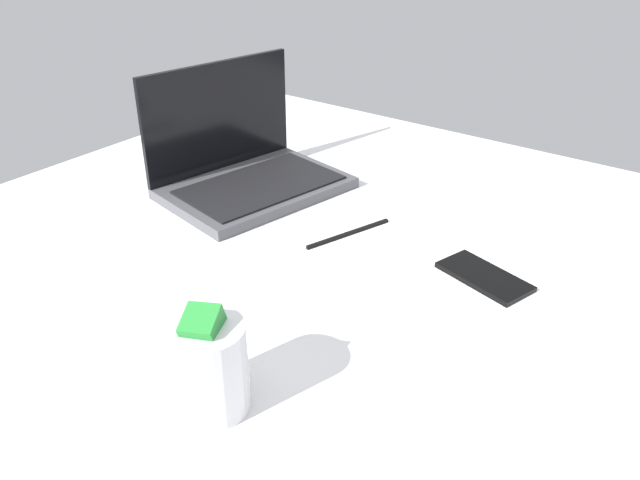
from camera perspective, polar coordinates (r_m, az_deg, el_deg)
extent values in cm
cube|color=white|center=(93.57, -7.71, -12.62)|extent=(180.00, 140.00, 18.00)
cube|color=#4C4C51|center=(125.75, -5.65, 4.55)|extent=(36.85, 28.99, 2.00)
cube|color=black|center=(124.15, -5.26, 4.85)|extent=(31.76, 22.33, 0.40)
cube|color=black|center=(130.05, -8.88, 10.63)|extent=(32.56, 7.42, 21.00)
cylinder|color=silver|center=(74.38, -9.79, -10.96)|extent=(9.00, 9.00, 11.00)
cube|color=blue|center=(75.21, -10.23, -12.04)|extent=(5.23, 6.85, 6.19)
cube|color=blue|center=(72.78, -9.88, -10.04)|extent=(5.16, 5.12, 6.17)
cube|color=#268C33|center=(71.10, -10.16, -7.59)|extent=(6.20, 5.37, 5.18)
cube|color=black|center=(101.21, 14.18, -3.14)|extent=(10.47, 15.35, 0.80)
cube|color=black|center=(110.24, 2.52, 0.56)|extent=(16.31, 5.95, 0.60)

